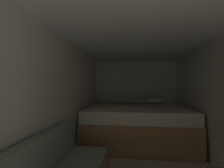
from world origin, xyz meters
TOP-DOWN VIEW (x-y plane):
  - wall_back at (0.00, 4.28)m, footprint 2.54×0.05m
  - wall_left at (-1.25, 1.76)m, footprint 0.05×4.99m
  - ceiling_slab at (0.00, 1.76)m, footprint 2.54×4.99m
  - bed at (0.00, 3.33)m, footprint 2.32×1.79m

SIDE VIEW (x-z plane):
  - bed at x=0.00m, z-range -0.09..0.94m
  - wall_back at x=0.00m, z-range 0.00..2.11m
  - wall_left at x=-1.25m, z-range 0.00..2.11m
  - ceiling_slab at x=0.00m, z-range 2.11..2.16m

